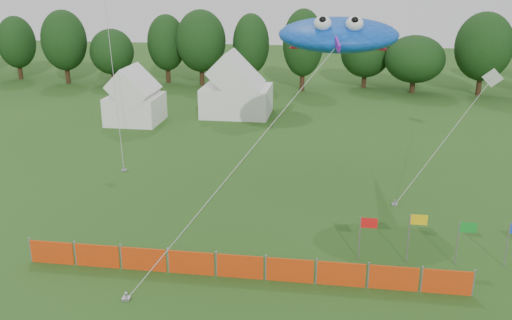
# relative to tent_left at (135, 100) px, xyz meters

# --- Properties ---
(treeline) EXTENTS (104.57, 8.78, 8.36)m
(treeline) POSITION_rel_tent_left_xyz_m (14.92, 15.61, 2.36)
(treeline) COLOR #382314
(treeline) RESTS_ON ground
(tent_left) EXTENTS (4.10, 4.10, 3.62)m
(tent_left) POSITION_rel_tent_left_xyz_m (0.00, 0.00, 0.00)
(tent_left) COLOR white
(tent_left) RESTS_ON ground
(tent_right) EXTENTS (5.70, 4.56, 4.02)m
(tent_right) POSITION_rel_tent_left_xyz_m (7.61, 3.66, 0.20)
(tent_right) COLOR white
(tent_right) RESTS_ON ground
(barrier_fence) EXTENTS (17.90, 0.06, 1.00)m
(barrier_fence) POSITION_rel_tent_left_xyz_m (12.57, -22.80, -1.33)
(barrier_fence) COLOR red
(barrier_fence) RESTS_ON ground
(flag_row) EXTENTS (10.73, 0.43, 2.22)m
(flag_row) POSITION_rel_tent_left_xyz_m (22.52, -20.46, -0.42)
(flag_row) COLOR gray
(flag_row) RESTS_ON ground
(stingray_kite) EXTENTS (10.61, 21.31, 9.66)m
(stingray_kite) POSITION_rel_tent_left_xyz_m (16.00, -11.74, 6.68)
(stingray_kite) COLOR blue
(stingray_kite) RESTS_ON ground
(small_kite_white) EXTENTS (7.08, 9.21, 5.94)m
(small_kite_white) POSITION_rel_tent_left_xyz_m (23.90, -7.85, 2.04)
(small_kite_white) COLOR silver
(small_kite_white) RESTS_ON ground
(small_kite_dark) EXTENTS (3.59, 6.47, 11.39)m
(small_kite_dark) POSITION_rel_tent_left_xyz_m (1.53, -7.64, 4.68)
(small_kite_dark) COLOR black
(small_kite_dark) RESTS_ON ground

